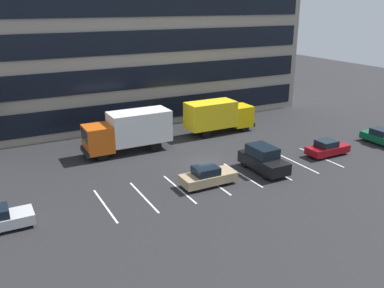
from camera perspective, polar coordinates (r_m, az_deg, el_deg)
name	(u,v)px	position (r m, az deg, el deg)	size (l,w,h in m)	color
ground_plane	(206,164)	(35.25, 1.93, -2.78)	(120.00, 120.00, 0.00)	#262628
office_building	(129,55)	(49.46, -8.62, 11.95)	(40.23, 11.47, 14.40)	gray
lot_markings	(227,178)	(32.62, 4.87, -4.69)	(19.74, 5.40, 0.01)	silver
box_truck_orange	(129,130)	(37.90, -8.64, 1.91)	(7.97, 2.64, 3.70)	#D85914
box_truck_yellow_all	(218,115)	(43.16, 3.64, 3.98)	(7.39, 2.45, 3.43)	yellow
sedan_forest	(382,137)	(44.02, 24.67, 0.87)	(1.71, 4.08, 1.46)	#0C5933
suv_black	(263,159)	(34.00, 9.75, -2.08)	(1.94, 4.58, 2.07)	black
sedan_tan	(208,176)	(31.07, 2.16, -4.45)	(4.21, 1.76, 1.51)	tan
sedan_maroon	(327,148)	(38.95, 18.09, -0.55)	(3.97, 1.66, 1.42)	maroon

